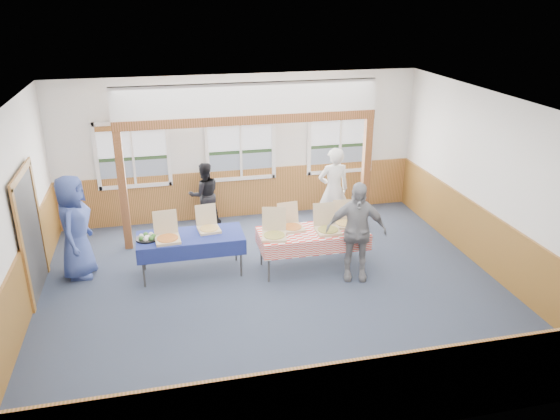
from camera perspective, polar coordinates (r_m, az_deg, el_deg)
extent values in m
plane|color=#262D3E|center=(9.55, -0.59, -8.36)|extent=(8.00, 8.00, 0.00)
plane|color=white|center=(8.40, -0.67, 10.83)|extent=(8.00, 8.00, 0.00)
plane|color=silver|center=(12.12, -4.17, 6.51)|extent=(8.00, 0.00, 8.00)
plane|color=silver|center=(5.85, 6.85, -11.69)|extent=(8.00, 0.00, 8.00)
plane|color=silver|center=(8.97, -26.48, -1.53)|extent=(0.00, 8.00, 8.00)
plane|color=silver|center=(10.40, 21.46, 2.36)|extent=(0.00, 8.00, 8.00)
cube|color=brown|center=(12.42, -4.02, 1.81)|extent=(7.98, 0.05, 1.10)
cube|color=brown|center=(6.50, 6.33, -19.29)|extent=(7.98, 0.05, 1.10)
cube|color=brown|center=(9.39, -25.25, -7.41)|extent=(0.05, 6.98, 1.10)
cube|color=brown|center=(10.76, 20.58, -2.91)|extent=(0.05, 6.98, 1.10)
cube|color=#383838|center=(9.97, -24.67, -2.39)|extent=(0.06, 1.30, 2.10)
cube|color=white|center=(12.16, -14.81, 2.46)|extent=(1.52, 0.05, 0.08)
cube|color=white|center=(11.78, -15.46, 8.79)|extent=(1.52, 0.05, 0.08)
cube|color=white|center=(12.01, -18.66, 5.25)|extent=(0.08, 0.05, 1.46)
cube|color=white|center=(11.94, -11.58, 5.88)|extent=(0.08, 0.05, 1.46)
cube|color=white|center=(11.95, -15.13, 5.57)|extent=(0.05, 0.05, 1.30)
cube|color=slate|center=(12.10, -14.94, 3.86)|extent=(1.40, 0.02, 0.52)
cube|color=#21391C|center=(12.02, -15.08, 5.21)|extent=(1.40, 0.02, 0.08)
cube|color=#B5BAC3|center=(11.91, -15.27, 7.00)|extent=(1.40, 0.02, 0.70)
cube|color=brown|center=(11.79, -15.42, 8.29)|extent=(1.40, 0.07, 0.10)
cube|color=white|center=(12.27, -4.04, 3.33)|extent=(1.52, 0.05, 0.08)
cube|color=white|center=(11.90, -4.22, 9.64)|extent=(1.52, 0.05, 0.08)
cube|color=white|center=(11.98, -7.64, 6.19)|extent=(0.08, 0.05, 1.46)
cube|color=white|center=(12.19, -0.67, 6.66)|extent=(0.08, 0.05, 1.46)
cube|color=white|center=(12.06, -4.13, 6.44)|extent=(0.05, 0.05, 1.30)
cube|color=slate|center=(12.21, -4.11, 4.72)|extent=(1.40, 0.02, 0.52)
cube|color=#21391C|center=(12.13, -4.14, 6.07)|extent=(1.40, 0.02, 0.08)
cube|color=#B5BAC3|center=(12.03, -4.19, 7.86)|extent=(1.40, 0.02, 0.70)
cube|color=brown|center=(11.90, -4.19, 9.15)|extent=(1.40, 0.07, 0.10)
cube|color=white|center=(12.80, 6.21, 4.06)|extent=(1.52, 0.05, 0.08)
cube|color=white|center=(12.44, 6.47, 10.11)|extent=(1.52, 0.05, 0.08)
cube|color=white|center=(12.39, 3.07, 6.88)|extent=(0.08, 0.05, 1.46)
cube|color=white|center=(12.86, 9.48, 7.18)|extent=(0.08, 0.05, 1.46)
cube|color=white|center=(12.60, 6.33, 7.04)|extent=(0.05, 0.05, 1.30)
cube|color=slate|center=(12.75, 6.20, 5.39)|extent=(1.40, 0.02, 0.52)
cube|color=#21391C|center=(12.66, 6.26, 6.69)|extent=(1.40, 0.02, 0.08)
cube|color=#B5BAC3|center=(12.57, 6.33, 8.40)|extent=(1.40, 0.02, 0.70)
cube|color=brown|center=(12.45, 6.48, 9.64)|extent=(1.40, 0.07, 0.10)
cube|color=#563513|center=(11.00, -16.09, 1.86)|extent=(0.15, 0.15, 2.40)
cube|color=#563513|center=(11.76, 8.96, 3.77)|extent=(0.15, 0.15, 2.40)
cube|color=#563513|center=(10.76, -3.29, 9.42)|extent=(5.15, 0.18, 0.18)
cylinder|color=#383838|center=(9.77, -14.10, -5.90)|extent=(0.04, 0.04, 0.73)
cylinder|color=#383838|center=(10.34, -14.08, -4.27)|extent=(0.04, 0.04, 0.73)
cylinder|color=#383838|center=(9.84, -4.10, -5.03)|extent=(0.04, 0.04, 0.73)
cylinder|color=#383838|center=(10.41, -4.66, -3.46)|extent=(0.04, 0.04, 0.73)
cube|color=#383838|center=(9.89, -9.35, -2.74)|extent=(1.88, 0.90, 0.03)
cube|color=navy|center=(9.89, -9.36, -2.64)|extent=(1.95, 0.96, 0.01)
cube|color=navy|center=(9.58, -9.12, -4.43)|extent=(1.88, 0.15, 0.28)
cube|color=navy|center=(10.32, -9.47, -2.44)|extent=(1.88, 0.15, 0.28)
cylinder|color=#383838|center=(9.63, -1.20, -5.62)|extent=(0.04, 0.04, 0.73)
cylinder|color=#383838|center=(10.22, -1.97, -3.90)|extent=(0.04, 0.04, 0.73)
cylinder|color=#383838|center=(10.10, 8.83, -4.50)|extent=(0.04, 0.04, 0.73)
cylinder|color=#383838|center=(10.66, 7.53, -2.93)|extent=(0.04, 0.04, 0.73)
cube|color=#383838|center=(9.96, 3.44, -2.31)|extent=(1.99, 1.00, 0.03)
cube|color=red|center=(9.95, 3.45, -2.21)|extent=(2.05, 1.07, 0.01)
cube|color=red|center=(9.64, 4.13, -4.01)|extent=(1.96, 0.23, 0.28)
cube|color=red|center=(10.38, 2.78, -1.99)|extent=(1.96, 0.23, 0.28)
cube|color=tan|center=(9.73, -11.65, -3.05)|extent=(0.45, 0.45, 0.05)
cylinder|color=gold|center=(9.72, -11.66, -2.89)|extent=(0.39, 0.39, 0.01)
cube|color=tan|center=(9.87, -11.91, -1.24)|extent=(0.43, 0.13, 0.42)
cube|color=tan|center=(10.00, -7.42, -2.05)|extent=(0.42, 0.42, 0.04)
cylinder|color=#E2C568|center=(9.99, -7.43, -1.90)|extent=(0.37, 0.37, 0.01)
cube|color=tan|center=(10.13, -7.76, -0.47)|extent=(0.39, 0.13, 0.38)
cube|color=tan|center=(9.64, -0.61, -2.80)|extent=(0.51, 0.51, 0.05)
cylinder|color=#D18E41|center=(9.63, -0.61, -2.63)|extent=(0.44, 0.44, 0.01)
cube|color=tan|center=(9.78, -0.63, -0.92)|extent=(0.44, 0.19, 0.42)
cube|color=tan|center=(9.98, 1.28, -1.91)|extent=(0.44, 0.44, 0.04)
cylinder|color=gold|center=(9.97, 1.28, -1.76)|extent=(0.38, 0.38, 0.01)
cube|color=tan|center=(10.10, 0.82, -0.28)|extent=(0.40, 0.14, 0.39)
cube|color=tan|center=(9.90, 5.03, -2.20)|extent=(0.43, 0.43, 0.05)
cylinder|color=#D18E41|center=(9.89, 5.04, -2.04)|extent=(0.37, 0.37, 0.01)
cube|color=tan|center=(10.03, 4.66, -0.42)|extent=(0.42, 0.11, 0.42)
cube|color=tan|center=(10.21, 6.80, -1.51)|extent=(0.42, 0.42, 0.04)
cylinder|color=#E2C568|center=(10.20, 6.81, -1.36)|extent=(0.37, 0.37, 0.01)
cube|color=tan|center=(10.34, 6.59, 0.04)|extent=(0.39, 0.14, 0.37)
cylinder|color=black|center=(9.88, -13.70, -2.91)|extent=(0.40, 0.40, 0.03)
cylinder|color=silver|center=(9.87, -13.72, -2.77)|extent=(0.09, 0.09, 0.04)
sphere|color=#386D29|center=(9.86, -13.08, -2.69)|extent=(0.09, 0.09, 0.09)
sphere|color=beige|center=(9.94, -13.32, -2.51)|extent=(0.09, 0.09, 0.09)
sphere|color=#386D29|center=(9.96, -13.86, -2.50)|extent=(0.09, 0.09, 0.09)
sphere|color=beige|center=(9.91, -14.29, -2.68)|extent=(0.09, 0.09, 0.09)
sphere|color=#386D29|center=(9.82, -14.30, -2.91)|extent=(0.09, 0.09, 0.09)
sphere|color=beige|center=(9.77, -13.86, -3.02)|extent=(0.09, 0.09, 0.09)
sphere|color=#386D29|center=(9.78, -13.31, -2.92)|extent=(0.09, 0.09, 0.09)
cylinder|color=brown|center=(9.96, 8.56, -1.90)|extent=(0.07, 0.07, 0.15)
imported|color=silver|center=(11.54, 5.60, 2.10)|extent=(0.67, 0.44, 1.84)
imported|color=black|center=(11.92, -7.89, 1.61)|extent=(0.76, 0.63, 1.43)
imported|color=#3A4C92|center=(10.27, -20.68, -1.66)|extent=(0.75, 1.02, 1.91)
imported|color=gray|center=(9.64, 7.95, -2.21)|extent=(1.14, 0.72, 1.81)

